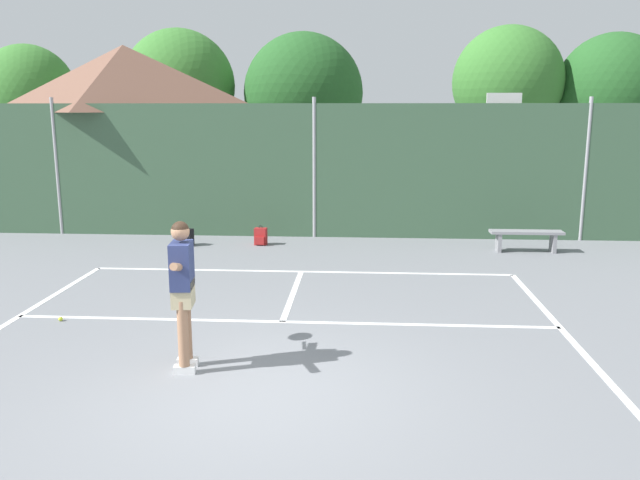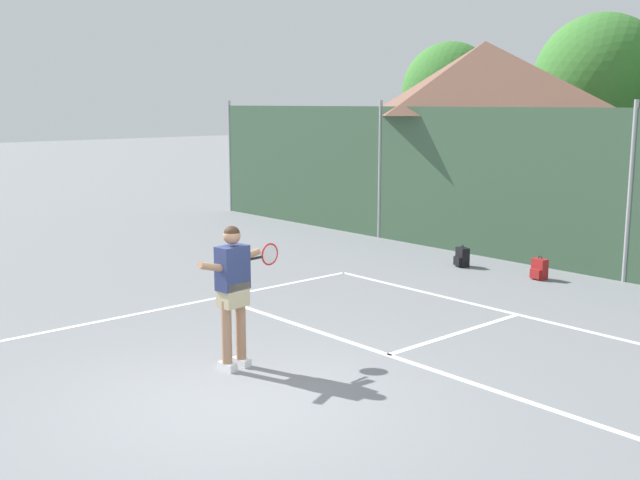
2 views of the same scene
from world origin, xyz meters
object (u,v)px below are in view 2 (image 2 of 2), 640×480
object	(u,v)px
backpack_black	(462,257)
backpack_red	(539,269)
tennis_ball	(234,306)
tennis_player	(233,284)

from	to	relation	value
backpack_black	backpack_red	bearing A→B (deg)	6.34
tennis_ball	backpack_red	distance (m)	6.06
tennis_player	backpack_red	size ratio (longest dim) A/B	4.01
backpack_red	tennis_ball	bearing A→B (deg)	-110.96
backpack_black	tennis_player	bearing A→B (deg)	-74.78
tennis_player	tennis_ball	xyz separation A→B (m)	(-2.39, 1.66, -1.08)
backpack_black	backpack_red	distance (m)	1.73
tennis_ball	backpack_black	size ratio (longest dim) A/B	0.14
tennis_ball	backpack_red	world-z (taller)	backpack_red
backpack_red	tennis_player	bearing A→B (deg)	-88.26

